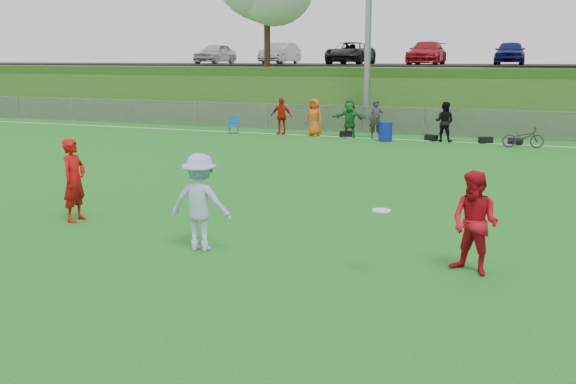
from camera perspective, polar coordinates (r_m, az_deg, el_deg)
The scene contains 15 objects.
ground at distance 11.49m, azimuth -4.46°, elevation -5.96°, with size 120.00×120.00×0.00m, color #1B6816.
sideline_far at distance 28.47m, azimuth 11.39°, elevation 4.53°, with size 60.00×0.10×0.01m, color white.
fence at distance 30.37m, azimuth 12.09°, elevation 6.17°, with size 58.00×0.06×1.30m.
berm at distance 41.18m, azimuth 14.65°, elevation 8.66°, with size 120.00×18.00×3.00m, color #2D5217.
parking_lot at distance 43.12m, azimuth 15.07°, elevation 10.83°, with size 120.00×12.00×0.10m, color black.
car_row at distance 42.27m, azimuth 13.37°, elevation 11.94°, with size 32.04×5.18×1.44m.
spectator_row at distance 29.00m, azimuth 5.82°, elevation 6.51°, with size 8.46×0.78×1.69m.
gear_bags at distance 28.40m, azimuth 13.55°, elevation 4.67°, with size 7.86×0.54×0.26m.
player_red_left at distance 14.66m, azimuth -18.47°, elevation 1.00°, with size 0.66×0.43×1.81m, color #B70C0E.
player_red_center at distance 10.93m, azimuth 16.27°, elevation -2.67°, with size 0.83×0.65×1.72m, color red.
player_blue at distance 11.89m, azimuth -7.80°, elevation -0.92°, with size 1.17×0.67×1.81m, color #A5BDE5.
frisbee at distance 10.31m, azimuth 8.30°, elevation -1.65°, with size 0.30×0.30×0.03m.
recycling_bin at distance 27.87m, azimuth 8.69°, elevation 5.33°, with size 0.55×0.55×0.83m, color #0E1D9D.
camp_chair at distance 30.57m, azimuth -4.84°, elevation 5.65°, with size 0.59×0.60×0.81m.
bicycle at distance 27.23m, azimuth 20.18°, elevation 4.60°, with size 0.56×1.59×0.84m, color #2A2A2C.
Camera 1 is at (4.76, -9.85, 3.50)m, focal length 40.00 mm.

